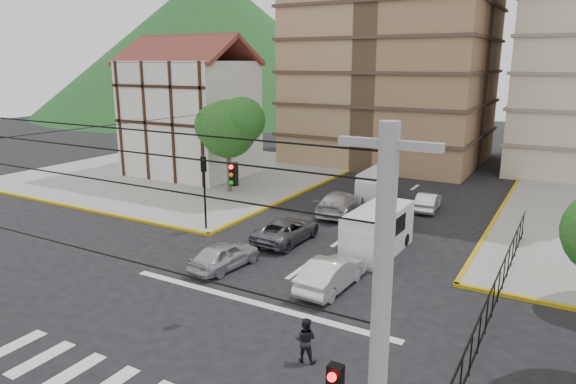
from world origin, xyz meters
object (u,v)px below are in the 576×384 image
Objects in this scene: car_silver_front_left at (225,255)px; car_white_front_right at (331,273)px; pedestrian_crosswalk at (305,340)px; van_right_lane at (376,233)px; van_left_lane at (376,185)px; traffic_light_nw at (204,180)px.

car_white_front_right reaches higher than car_silver_front_left.
car_white_front_right is 5.96m from pedestrian_crosswalk.
car_silver_front_left is (-5.78, -5.50, -0.50)m from van_right_lane.
van_right_lane reaches higher than car_white_front_right.
car_white_front_right is (3.85, -16.06, -0.27)m from van_left_lane.
pedestrian_crosswalk is (1.47, -10.74, -0.38)m from van_right_lane.
traffic_light_nw is 2.76× the size of pedestrian_crosswalk.
car_white_front_right is at bearing -20.16° from traffic_light_nw.
car_white_front_right is 2.76× the size of pedestrian_crosswalk.
van_right_lane reaches higher than pedestrian_crosswalk.
car_silver_front_left is at bearing 6.93° from car_white_front_right.
traffic_light_nw is 15.21m from pedestrian_crosswalk.
car_silver_front_left is (-1.71, -16.53, -0.32)m from van_left_lane.
pedestrian_crosswalk is at bearing -77.50° from van_left_lane.
van_left_lane is 16.62m from car_silver_front_left.
car_white_front_right is (10.04, -3.69, -2.39)m from traffic_light_nw.
van_right_lane is 10.85m from pedestrian_crosswalk.
car_white_front_right is (-0.23, -5.04, -0.45)m from van_right_lane.
pedestrian_crosswalk is at bearing 150.76° from car_silver_front_left.
car_silver_front_left is 2.49× the size of pedestrian_crosswalk.
traffic_light_nw reaches higher than pedestrian_crosswalk.
car_silver_front_left is 5.57m from car_white_front_right.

